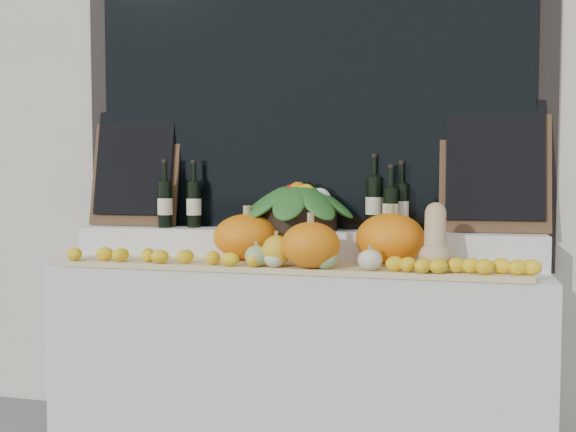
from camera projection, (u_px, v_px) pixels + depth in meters
The scene contains 18 objects.
storefront_facade at pixel (322, 11), 3.65m from camera, with size 7.00×0.94×4.50m.
display_sill at pixel (292, 357), 3.06m from camera, with size 2.30×0.55×0.88m, color silver.
rear_tier at pixel (299, 246), 3.17m from camera, with size 2.30×0.25×0.16m, color silver.
straw_bedding at pixel (285, 267), 2.91m from camera, with size 2.10×0.32×0.03m, color tan.
pumpkin_left at pixel (247, 237), 3.06m from camera, with size 0.32×0.32×0.22m, color orange.
pumpkin_right at pixel (390, 239), 2.90m from camera, with size 0.31×0.31×0.23m, color orange.
pumpkin_center at pixel (311, 245), 2.77m from camera, with size 0.26×0.26×0.20m, color orange.
butternut_squash at pixel (435, 240), 2.71m from camera, with size 0.13×0.20×0.28m.
decorative_gourds at pixel (297, 255), 2.78m from camera, with size 0.60×0.13×0.16m.
lemon_heap at pixel (279, 260), 2.80m from camera, with size 2.20×0.16×0.06m, color yellow, non-canonical shape.
produce_bowl at pixel (298, 206), 3.15m from camera, with size 0.59×0.59×0.25m.
wine_bottle_far_left at pixel (165, 204), 3.30m from camera, with size 0.08×0.08×0.35m.
wine_bottle_near_left at pixel (194, 204), 3.31m from camera, with size 0.08×0.08×0.35m.
wine_bottle_tall at pixel (374, 203), 3.13m from camera, with size 0.08×0.08×0.37m.
wine_bottle_near_right at pixel (401, 207), 3.07m from camera, with size 0.08×0.08×0.34m.
wine_bottle_far_right at pixel (391, 209), 3.01m from camera, with size 0.08×0.08×0.32m.
chalkboard_left at pixel (135, 166), 3.44m from camera, with size 0.50×0.14×0.61m.
chalkboard_right at pixel (495, 164), 2.98m from camera, with size 0.50×0.14×0.61m.
Camera 1 is at (0.73, -1.40, 1.29)m, focal length 40.00 mm.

